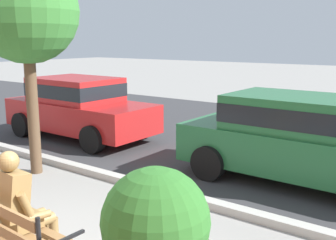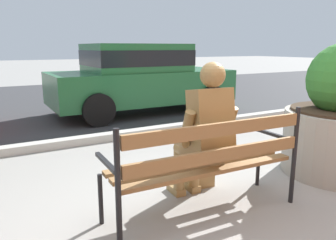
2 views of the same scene
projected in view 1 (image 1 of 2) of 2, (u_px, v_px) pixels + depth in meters
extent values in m
cube|color=#38383A|center=(276.00, 140.00, 10.18)|extent=(60.00, 9.00, 0.01)
cube|color=#B2AFA8|center=(170.00, 193.00, 6.53)|extent=(60.00, 0.20, 0.12)
cube|color=olive|center=(0.00, 236.00, 4.28)|extent=(1.70, 0.18, 0.04)
cube|color=olive|center=(15.00, 230.00, 4.41)|extent=(1.70, 0.18, 0.04)
cube|color=olive|center=(29.00, 224.00, 4.55)|extent=(1.70, 0.18, 0.04)
cube|color=black|center=(64.00, 240.00, 3.85)|extent=(0.05, 0.48, 0.03)
cube|color=olive|center=(23.00, 220.00, 4.40)|extent=(0.36, 0.34, 0.16)
cube|color=olive|center=(12.00, 195.00, 4.26)|extent=(0.38, 0.31, 0.55)
sphere|color=olive|center=(9.00, 161.00, 4.18)|extent=(0.22, 0.22, 0.22)
cylinder|color=olive|center=(4.00, 194.00, 4.42)|extent=(0.10, 0.19, 0.29)
cylinder|color=olive|center=(16.00, 205.00, 4.57)|extent=(0.10, 0.27, 0.10)
cylinder|color=olive|center=(25.00, 205.00, 4.15)|extent=(0.10, 0.19, 0.29)
cylinder|color=olive|center=(39.00, 216.00, 4.28)|extent=(0.10, 0.27, 0.10)
cylinder|color=olive|center=(30.00, 217.00, 4.57)|extent=(0.15, 0.37, 0.14)
cylinder|color=olive|center=(45.00, 233.00, 4.76)|extent=(0.11, 0.11, 0.50)
cylinder|color=olive|center=(39.00, 222.00, 4.45)|extent=(0.15, 0.37, 0.14)
cylinder|color=olive|center=(54.00, 238.00, 4.64)|extent=(0.11, 0.11, 0.50)
sphere|color=#2D6B28|center=(156.00, 221.00, 3.11)|extent=(0.86, 0.86, 0.86)
cylinder|color=brown|center=(33.00, 112.00, 7.49)|extent=(0.21, 0.21, 2.35)
sphere|color=#387A33|center=(26.00, 11.00, 7.13)|extent=(1.88, 1.88, 1.88)
cube|color=#B21E1E|center=(81.00, 115.00, 10.34)|extent=(4.11, 1.73, 0.70)
cube|color=#B21E1E|center=(76.00, 89.00, 10.30)|extent=(2.14, 1.58, 0.60)
cube|color=black|center=(76.00, 89.00, 10.30)|extent=(2.15, 1.60, 0.33)
cylinder|color=black|center=(141.00, 127.00, 10.29)|extent=(0.64, 0.22, 0.64)
cylinder|color=black|center=(92.00, 140.00, 8.95)|extent=(0.64, 0.22, 0.64)
cylinder|color=black|center=(73.00, 115.00, 11.85)|extent=(0.64, 0.22, 0.64)
cylinder|color=black|center=(22.00, 125.00, 10.51)|extent=(0.64, 0.22, 0.64)
cube|color=#236638|center=(298.00, 149.00, 7.07)|extent=(4.11, 1.73, 0.70)
cube|color=#236638|center=(292.00, 112.00, 7.03)|extent=(2.14, 1.58, 0.60)
cube|color=black|center=(292.00, 112.00, 7.03)|extent=(2.15, 1.60, 0.33)
cylinder|color=black|center=(249.00, 144.00, 8.58)|extent=(0.64, 0.22, 0.64)
cylinder|color=black|center=(208.00, 163.00, 7.24)|extent=(0.64, 0.22, 0.64)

